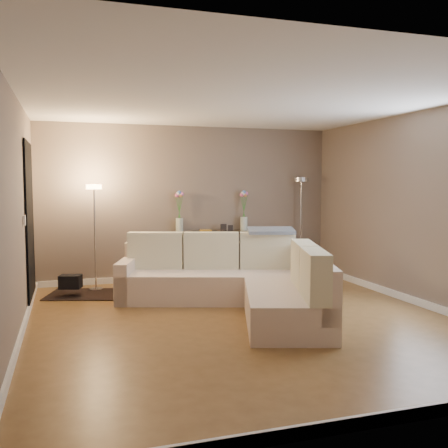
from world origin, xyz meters
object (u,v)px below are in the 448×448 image
object	(u,v)px
floor_lamp_lit	(95,216)
floor_lamp_unlit	(301,206)
console_table	(208,252)
sectional_sofa	(240,281)

from	to	relation	value
floor_lamp_lit	floor_lamp_unlit	xyz separation A→B (m)	(3.59, 0.27, 0.09)
console_table	floor_lamp_unlit	bearing A→B (deg)	-2.89
console_table	floor_lamp_lit	size ratio (longest dim) A/B	0.83
console_table	floor_lamp_unlit	size ratio (longest dim) A/B	0.77
sectional_sofa	floor_lamp_unlit	distance (m)	2.76
floor_lamp_lit	floor_lamp_unlit	distance (m)	3.60
console_table	floor_lamp_unlit	distance (m)	1.88
sectional_sofa	floor_lamp_unlit	size ratio (longest dim) A/B	1.84
sectional_sofa	console_table	bearing A→B (deg)	86.93
floor_lamp_lit	floor_lamp_unlit	size ratio (longest dim) A/B	0.93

